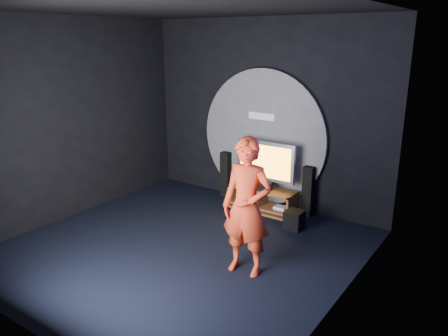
# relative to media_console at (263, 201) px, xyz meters

# --- Properties ---
(floor) EXTENTS (5.00, 5.00, 0.00)m
(floor) POSITION_rel_media_console_xyz_m (-0.27, -2.05, -0.20)
(floor) COLOR black
(floor) RESTS_ON ground
(back_wall) EXTENTS (5.00, 0.04, 3.50)m
(back_wall) POSITION_rel_media_console_xyz_m (-0.27, 0.45, 1.55)
(back_wall) COLOR black
(back_wall) RESTS_ON ground
(front_wall) EXTENTS (5.00, 0.04, 3.50)m
(front_wall) POSITION_rel_media_console_xyz_m (-0.27, -4.55, 1.55)
(front_wall) COLOR black
(front_wall) RESTS_ON ground
(left_wall) EXTENTS (0.04, 5.00, 3.50)m
(left_wall) POSITION_rel_media_console_xyz_m (-2.77, -2.05, 1.55)
(left_wall) COLOR black
(left_wall) RESTS_ON ground
(right_wall) EXTENTS (0.04, 5.00, 3.50)m
(right_wall) POSITION_rel_media_console_xyz_m (2.23, -2.05, 1.55)
(right_wall) COLOR black
(right_wall) RESTS_ON ground
(ceiling) EXTENTS (5.00, 5.00, 0.01)m
(ceiling) POSITION_rel_media_console_xyz_m (-0.27, -2.05, 3.31)
(ceiling) COLOR black
(ceiling) RESTS_ON back_wall
(wall_disc_panel) EXTENTS (2.60, 0.11, 2.60)m
(wall_disc_panel) POSITION_rel_media_console_xyz_m (-0.27, 0.39, 1.11)
(wall_disc_panel) COLOR #515156
(wall_disc_panel) RESTS_ON ground
(media_console) EXTENTS (1.28, 0.45, 0.45)m
(media_console) POSITION_rel_media_console_xyz_m (0.00, 0.00, 0.00)
(media_console) COLOR brown
(media_console) RESTS_ON ground
(tv) EXTENTS (1.18, 0.22, 0.87)m
(tv) POSITION_rel_media_console_xyz_m (-0.01, 0.07, 0.73)
(tv) COLOR #B4B4BB
(tv) RESTS_ON media_console
(center_speaker) EXTENTS (0.40, 0.15, 0.15)m
(center_speaker) POSITION_rel_media_console_xyz_m (-0.01, -0.10, 0.33)
(center_speaker) COLOR black
(center_speaker) RESTS_ON media_console
(remote) EXTENTS (0.18, 0.05, 0.02)m
(remote) POSITION_rel_media_console_xyz_m (-0.55, -0.12, 0.27)
(remote) COLOR black
(remote) RESTS_ON media_console
(tower_speaker_left) EXTENTS (0.18, 0.21, 0.92)m
(tower_speaker_left) POSITION_rel_media_console_xyz_m (-1.04, 0.30, 0.27)
(tower_speaker_left) COLOR black
(tower_speaker_left) RESTS_ON ground
(tower_speaker_right) EXTENTS (0.18, 0.21, 0.92)m
(tower_speaker_right) POSITION_rel_media_console_xyz_m (0.77, 0.30, 0.27)
(tower_speaker_right) COLOR black
(tower_speaker_right) RESTS_ON ground
(subwoofer) EXTENTS (0.29, 0.29, 0.32)m
(subwoofer) POSITION_rel_media_console_xyz_m (0.84, -0.40, -0.03)
(subwoofer) COLOR black
(subwoofer) RESTS_ON ground
(player) EXTENTS (0.74, 0.54, 1.90)m
(player) POSITION_rel_media_console_xyz_m (0.92, -2.07, 0.76)
(player) COLOR red
(player) RESTS_ON ground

